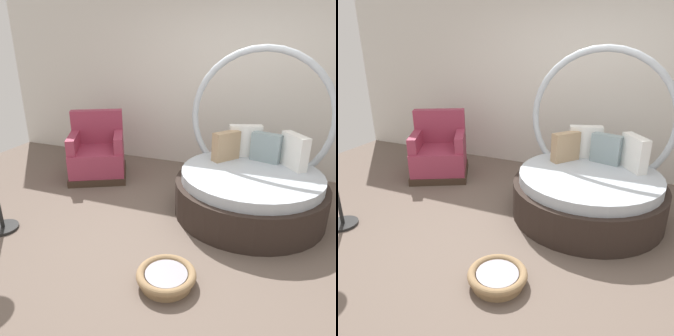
{
  "view_description": "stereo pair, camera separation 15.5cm",
  "coord_description": "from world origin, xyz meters",
  "views": [
    {
      "loc": [
        0.84,
        -2.74,
        1.94
      ],
      "look_at": [
        -0.4,
        0.51,
        0.55
      ],
      "focal_mm": 34.84,
      "sensor_mm": 36.0,
      "label": 1
    },
    {
      "loc": [
        0.98,
        -2.68,
        1.94
      ],
      "look_at": [
        -0.4,
        0.51,
        0.55
      ],
      "focal_mm": 34.84,
      "sensor_mm": 36.0,
      "label": 2
    }
  ],
  "objects": [
    {
      "name": "ground_plane",
      "position": [
        0.0,
        0.0,
        -0.01
      ],
      "size": [
        8.0,
        8.0,
        0.02
      ],
      "primitive_type": "cube",
      "color": "#66564C"
    },
    {
      "name": "round_daybed",
      "position": [
        0.51,
        0.88,
        0.37
      ],
      "size": [
        1.73,
        1.73,
        1.88
      ],
      "color": "#2D231E",
      "rests_on": "ground_plane"
    },
    {
      "name": "back_wall",
      "position": [
        0.0,
        2.19,
        1.43
      ],
      "size": [
        8.0,
        0.12,
        2.87
      ],
      "primitive_type": "cube",
      "color": "silver",
      "rests_on": "ground_plane"
    },
    {
      "name": "red_armchair",
      "position": [
        -1.77,
        1.17,
        0.33
      ],
      "size": [
        1.08,
        1.08,
        0.94
      ],
      "color": "#38281E",
      "rests_on": "ground_plane"
    },
    {
      "name": "pet_basket",
      "position": [
        0.04,
        -0.68,
        0.07
      ],
      "size": [
        0.51,
        0.51,
        0.13
      ],
      "color": "#8E704C",
      "rests_on": "ground_plane"
    }
  ]
}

